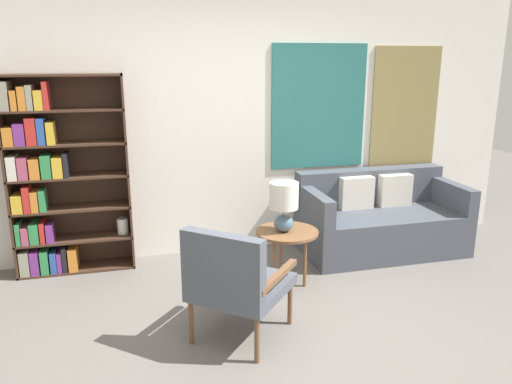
# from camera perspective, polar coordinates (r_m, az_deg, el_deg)

# --- Properties ---
(ground_plane) EXTENTS (14.00, 14.00, 0.00)m
(ground_plane) POSITION_cam_1_polar(r_m,az_deg,el_deg) (3.66, 3.35, -17.63)
(ground_plane) COLOR #66605B
(wall_back) EXTENTS (6.40, 0.08, 2.70)m
(wall_back) POSITION_cam_1_polar(r_m,az_deg,el_deg) (5.10, -2.83, 8.05)
(wall_back) COLOR white
(wall_back) RESTS_ON ground_plane
(bookshelf) EXTENTS (1.06, 0.30, 1.84)m
(bookshelf) POSITION_cam_1_polar(r_m,az_deg,el_deg) (4.93, -22.18, 1.37)
(bookshelf) COLOR #422B1E
(bookshelf) RESTS_ON ground_plane
(armchair) EXTENTS (0.88, 0.88, 0.87)m
(armchair) POSITION_cam_1_polar(r_m,az_deg,el_deg) (3.53, -2.53, -9.83)
(armchair) COLOR brown
(armchair) RESTS_ON ground_plane
(couch) EXTENTS (1.66, 0.85, 0.82)m
(couch) POSITION_cam_1_polar(r_m,az_deg,el_deg) (5.43, 13.92, -3.17)
(couch) COLOR #474C56
(couch) RESTS_ON ground_plane
(side_table) EXTENTS (0.55, 0.55, 0.51)m
(side_table) POSITION_cam_1_polar(r_m,az_deg,el_deg) (4.41, 3.58, -5.06)
(side_table) COLOR brown
(side_table) RESTS_ON ground_plane
(table_lamp) EXTENTS (0.25, 0.25, 0.44)m
(table_lamp) POSITION_cam_1_polar(r_m,az_deg,el_deg) (4.30, 3.20, -1.16)
(table_lamp) COLOR slate
(table_lamp) RESTS_ON side_table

